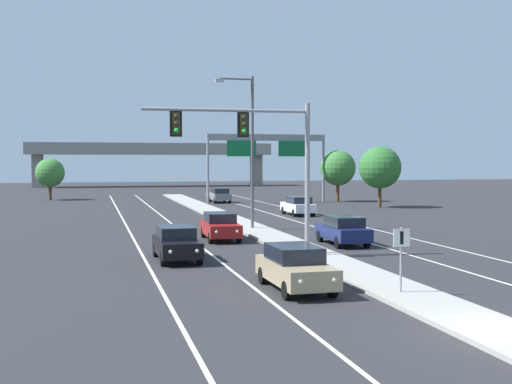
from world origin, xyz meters
TOP-DOWN VIEW (x-y plane):
  - ground_plane at (0.00, 0.00)m, footprint 260.00×260.00m
  - median_island at (0.00, 18.00)m, footprint 2.40×110.00m
  - lane_stripe_oncoming_center at (-4.70, 25.00)m, footprint 0.14×100.00m
  - lane_stripe_receding_center at (4.70, 25.00)m, footprint 0.14×100.00m
  - edge_stripe_left at (-8.00, 25.00)m, footprint 0.14×100.00m
  - edge_stripe_right at (8.00, 25.00)m, footprint 0.14×100.00m
  - overhead_signal_mast at (-2.81, 15.39)m, footprint 8.02×0.44m
  - median_sign_post at (-0.20, 5.44)m, footprint 0.60×0.10m
  - street_lamp_median at (-0.22, 27.85)m, footprint 2.58×0.28m
  - car_oncoming_tan at (-3.36, 7.35)m, footprint 1.89×4.50m
  - car_oncoming_black at (-6.60, 15.43)m, footprint 1.87×4.49m
  - car_oncoming_red at (-3.14, 22.74)m, footprint 1.93×4.51m
  - car_receding_navy at (2.97, 18.98)m, footprint 1.89×4.50m
  - car_receding_white at (6.51, 38.42)m, footprint 1.87×4.49m
  - car_receding_grey at (3.33, 56.85)m, footprint 1.84×4.48m
  - highway_sign_gantry at (8.20, 55.11)m, footprint 13.28×0.42m
  - overpass_bridge at (0.00, 104.38)m, footprint 42.40×6.40m
  - tree_far_right_a at (16.48, 55.33)m, footprint 4.00×4.00m
  - tree_far_right_c at (17.14, 45.55)m, footprint 4.15×4.15m
  - tree_far_left_a at (-15.02, 66.19)m, footprint 3.36×3.36m

SIDE VIEW (x-z plane):
  - ground_plane at x=0.00m, z-range 0.00..0.00m
  - lane_stripe_oncoming_center at x=-4.70m, z-range 0.00..0.01m
  - lane_stripe_receding_center at x=4.70m, z-range 0.00..0.01m
  - edge_stripe_left at x=-8.00m, z-range 0.00..0.01m
  - edge_stripe_right at x=8.00m, z-range 0.00..0.01m
  - median_island at x=0.00m, z-range 0.00..0.15m
  - car_oncoming_tan at x=-3.36m, z-range 0.03..1.61m
  - car_oncoming_black at x=-6.60m, z-range 0.03..1.61m
  - car_oncoming_red at x=-3.14m, z-range 0.03..1.61m
  - car_receding_navy at x=2.97m, z-range 0.03..1.61m
  - car_receding_white at x=6.51m, z-range 0.03..1.61m
  - car_receding_grey at x=3.33m, z-range 0.03..1.61m
  - median_sign_post at x=-0.20m, z-range 0.49..2.69m
  - tree_far_left_a at x=-15.02m, z-range 0.74..5.60m
  - tree_far_right_a at x=16.48m, z-range 0.88..6.66m
  - tree_far_right_c at x=17.14m, z-range 0.92..6.92m
  - overhead_signal_mast at x=-2.81m, z-range 1.74..8.94m
  - overpass_bridge at x=0.00m, z-range 1.96..9.61m
  - street_lamp_median at x=-0.22m, z-range 0.79..10.79m
  - highway_sign_gantry at x=8.20m, z-range 2.41..9.91m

